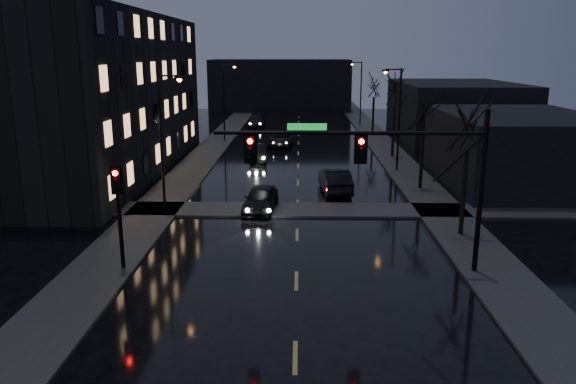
{
  "coord_description": "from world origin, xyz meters",
  "views": [
    {
      "loc": [
        0.1,
        -13.6,
        9.19
      ],
      "look_at": [
        -0.39,
        10.32,
        3.2
      ],
      "focal_mm": 35.0,
      "sensor_mm": 36.0,
      "label": 1
    }
  ],
  "objects_px": {
    "oncoming_car_a": "(261,199)",
    "oncoming_car_d": "(256,121)",
    "oncoming_car_c": "(280,139)",
    "lead_car": "(335,180)",
    "oncoming_car_b": "(258,153)"
  },
  "relations": [
    {
      "from": "oncoming_car_b",
      "to": "oncoming_car_c",
      "type": "height_order",
      "value": "oncoming_car_c"
    },
    {
      "from": "oncoming_car_a",
      "to": "oncoming_car_b",
      "type": "relative_size",
      "value": 1.02
    },
    {
      "from": "oncoming_car_a",
      "to": "oncoming_car_c",
      "type": "distance_m",
      "value": 23.48
    },
    {
      "from": "oncoming_car_c",
      "to": "lead_car",
      "type": "distance_m",
      "value": 19.31
    },
    {
      "from": "oncoming_car_c",
      "to": "lead_car",
      "type": "xyz_separation_m",
      "value": [
        4.3,
        -18.83,
        0.09
      ]
    },
    {
      "from": "oncoming_car_a",
      "to": "oncoming_car_b",
      "type": "height_order",
      "value": "oncoming_car_a"
    },
    {
      "from": "oncoming_car_c",
      "to": "oncoming_car_d",
      "type": "xyz_separation_m",
      "value": [
        -3.53,
        14.95,
        0.01
      ]
    },
    {
      "from": "oncoming_car_a",
      "to": "oncoming_car_d",
      "type": "height_order",
      "value": "oncoming_car_a"
    },
    {
      "from": "lead_car",
      "to": "oncoming_car_c",
      "type": "bearing_deg",
      "value": -82.39
    },
    {
      "from": "oncoming_car_b",
      "to": "lead_car",
      "type": "xyz_separation_m",
      "value": [
        5.98,
        -11.14,
        0.11
      ]
    },
    {
      "from": "oncoming_car_a",
      "to": "oncoming_car_d",
      "type": "xyz_separation_m",
      "value": [
        -3.15,
        38.43,
        -0.01
      ]
    },
    {
      "from": "oncoming_car_d",
      "to": "oncoming_car_c",
      "type": "bearing_deg",
      "value": -77.42
    },
    {
      "from": "oncoming_car_c",
      "to": "lead_car",
      "type": "height_order",
      "value": "lead_car"
    },
    {
      "from": "oncoming_car_a",
      "to": "oncoming_car_d",
      "type": "distance_m",
      "value": 38.56
    },
    {
      "from": "oncoming_car_a",
      "to": "oncoming_car_b",
      "type": "xyz_separation_m",
      "value": [
        -1.3,
        15.79,
        -0.04
      ]
    }
  ]
}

